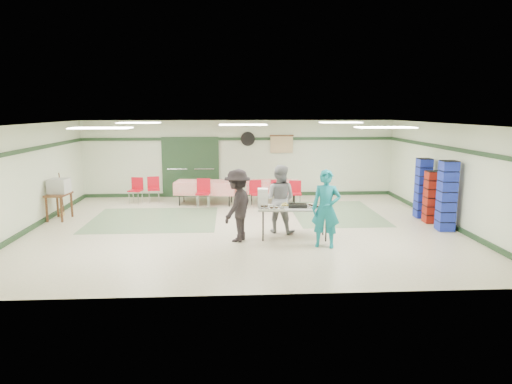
{
  "coord_description": "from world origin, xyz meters",
  "views": [
    {
      "loc": [
        -0.34,
        -11.69,
        3.04
      ],
      "look_at": [
        0.32,
        -0.3,
        0.99
      ],
      "focal_mm": 32.0,
      "sensor_mm": 36.0,
      "label": 1
    }
  ],
  "objects": [
    {
      "name": "sheet_tray_right",
      "position": [
        1.73,
        -1.17,
        0.77
      ],
      "size": [
        0.58,
        0.46,
        0.02
      ],
      "primitive_type": "cube",
      "rotation": [
        0.0,
        0.0,
        -0.08
      ],
      "color": "silver",
      "rests_on": "serving_table"
    },
    {
      "name": "trim_left",
      "position": [
        -5.47,
        0.0,
        2.05
      ],
      "size": [
        0.06,
        9.0,
        0.1
      ],
      "primitive_type": "cube",
      "rotation": [
        0.0,
        0.0,
        1.57
      ],
      "color": "#1E371E",
      "rests_on": "wall_back"
    },
    {
      "name": "chair_a",
      "position": [
        1.18,
        2.51,
        0.53
      ],
      "size": [
        0.5,
        0.5,
        0.86
      ],
      "rotation": [
        0.0,
        0.0,
        0.29
      ],
      "color": "red",
      "rests_on": "floor"
    },
    {
      "name": "double_door_right",
      "position": [
        -1.25,
        4.44,
        1.05
      ],
      "size": [
        0.9,
        0.06,
        2.1
      ],
      "primitive_type": "cube",
      "color": "gray",
      "rests_on": "floor"
    },
    {
      "name": "scroll_banner",
      "position": [
        1.5,
        4.44,
        1.85
      ],
      "size": [
        0.8,
        0.02,
        0.6
      ],
      "primitive_type": "cube",
      "color": "tan",
      "rests_on": "wall_back"
    },
    {
      "name": "trim_back",
      "position": [
        0.0,
        4.47,
        2.05
      ],
      "size": [
        11.0,
        0.06,
        0.1
      ],
      "primitive_type": "cube",
      "color": "#1E371E",
      "rests_on": "wall_back"
    },
    {
      "name": "dining_table_a",
      "position": [
        1.06,
        3.08,
        0.57
      ],
      "size": [
        1.75,
        0.89,
        0.77
      ],
      "rotation": [
        0.0,
        0.0,
        -0.08
      ],
      "color": "red",
      "rests_on": "floor"
    },
    {
      "name": "baseboard_back",
      "position": [
        0.0,
        4.47,
        0.06
      ],
      "size": [
        11.0,
        0.06,
        0.12
      ],
      "primitive_type": "cube",
      "color": "#1E371E",
      "rests_on": "floor"
    },
    {
      "name": "double_door_left",
      "position": [
        -2.2,
        4.44,
        1.05
      ],
      "size": [
        0.9,
        0.06,
        2.1
      ],
      "primitive_type": "cube",
      "color": "gray",
      "rests_on": "floor"
    },
    {
      "name": "printer_table",
      "position": [
        -5.15,
        1.16,
        0.63
      ],
      "size": [
        0.58,
        0.84,
        0.74
      ],
      "rotation": [
        0.0,
        0.0,
        -0.09
      ],
      "color": "brown",
      "rests_on": "floor"
    },
    {
      "name": "volunteer_dark",
      "position": [
        -0.17,
        -1.26,
        0.85
      ],
      "size": [
        1.03,
        1.26,
        1.7
      ],
      "primitive_type": "imported",
      "rotation": [
        0.0,
        0.0,
        -2.0
      ],
      "color": "black",
      "rests_on": "floor"
    },
    {
      "name": "baking_pan",
      "position": [
        1.27,
        -1.11,
        0.8
      ],
      "size": [
        0.46,
        0.31,
        0.08
      ],
      "primitive_type": "cube",
      "rotation": [
        0.0,
        0.0,
        -0.08
      ],
      "color": "black",
      "rests_on": "serving_table"
    },
    {
      "name": "wall_left",
      "position": [
        -5.5,
        0.0,
        1.35
      ],
      "size": [
        0.0,
        9.0,
        9.0
      ],
      "primitive_type": "plane",
      "rotation": [
        1.57,
        0.0,
        1.57
      ],
      "color": "beige",
      "rests_on": "floor"
    },
    {
      "name": "broom",
      "position": [
        -5.23,
        1.61,
        0.66
      ],
      "size": [
        0.08,
        0.21,
        1.26
      ],
      "primitive_type": "cylinder",
      "rotation": [
        0.14,
        0.0,
        -0.23
      ],
      "color": "brown",
      "rests_on": "floor"
    },
    {
      "name": "door_frame",
      "position": [
        -1.73,
        4.42,
        1.05
      ],
      "size": [
        2.0,
        0.03,
        2.15
      ],
      "primitive_type": "cube",
      "color": "#1E371E",
      "rests_on": "floor"
    },
    {
      "name": "crate_stack_blue_a",
      "position": [
        5.15,
        -0.63,
        0.9
      ],
      "size": [
        0.42,
        0.42,
        1.8
      ],
      "primitive_type": "cube",
      "rotation": [
        0.0,
        0.0,
        -0.06
      ],
      "color": "#1B26A7",
      "rests_on": "floor"
    },
    {
      "name": "chair_loose_a",
      "position": [
        -2.91,
        3.56,
        0.52
      ],
      "size": [
        0.46,
        0.46,
        0.85
      ],
      "rotation": [
        0.0,
        0.0,
        0.19
      ],
      "color": "red",
      "rests_on": "floor"
    },
    {
      "name": "wall_front",
      "position": [
        0.0,
        -4.5,
        1.35
      ],
      "size": [
        11.0,
        0.0,
        11.0
      ],
      "primitive_type": "plane",
      "rotation": [
        -1.57,
        0.0,
        0.0
      ],
      "color": "beige",
      "rests_on": "floor"
    },
    {
      "name": "wall_back",
      "position": [
        0.0,
        4.5,
        1.35
      ],
      "size": [
        11.0,
        0.0,
        11.0
      ],
      "primitive_type": "plane",
      "rotation": [
        1.57,
        0.0,
        0.0
      ],
      "color": "beige",
      "rests_on": "floor"
    },
    {
      "name": "baseboard_left",
      "position": [
        -5.47,
        0.0,
        0.06
      ],
      "size": [
        0.06,
        9.0,
        0.12
      ],
      "primitive_type": "cube",
      "rotation": [
        0.0,
        0.0,
        1.57
      ],
      "color": "#1E371E",
      "rests_on": "floor"
    },
    {
      "name": "chair_c",
      "position": [
        1.73,
        2.51,
        0.51
      ],
      "size": [
        0.42,
        0.42,
        0.83
      ],
      "rotation": [
        0.0,
        0.0,
        -0.09
      ],
      "color": "red",
      "rests_on": "floor"
    },
    {
      "name": "dining_table_b",
      "position": [
        -1.14,
        3.08,
        0.57
      ],
      "size": [
        2.04,
        1.1,
        0.77
      ],
      "rotation": [
        0.0,
        0.0,
        -0.13
      ],
      "color": "red",
      "rests_on": "floor"
    },
    {
      "name": "crate_stack_blue_b",
      "position": [
        5.15,
        0.81,
        0.85
      ],
      "size": [
        0.39,
        0.39,
        1.71
      ],
      "primitive_type": "cube",
      "rotation": [
        0.0,
        0.0,
        -0.04
      ],
      "color": "#1B26A7",
      "rests_on": "floor"
    },
    {
      "name": "chair_loose_b",
      "position": [
        -3.44,
        3.36,
        0.52
      ],
      "size": [
        0.47,
        0.47,
        0.85
      ],
      "rotation": [
        0.0,
        0.0,
        -0.22
      ],
      "color": "red",
      "rests_on": "floor"
    },
    {
      "name": "ceiling",
      "position": [
        0.0,
        0.0,
        2.7
      ],
      "size": [
        11.0,
        11.0,
        0.0
      ],
      "primitive_type": "plane",
      "rotation": [
        3.14,
        0.0,
        0.0
      ],
      "color": "white",
      "rests_on": "wall_back"
    },
    {
      "name": "volunteer_grey",
      "position": [
        0.89,
        -0.54,
        0.86
      ],
      "size": [
        1.02,
        0.93,
        1.71
      ],
      "primitive_type": "imported",
      "rotation": [
        0.0,
        0.0,
        2.73
      ],
      "color": "gray",
      "rests_on": "floor"
    },
    {
      "name": "foam_box_stack",
      "position": [
        0.44,
        -1.02,
        0.98
      ],
      "size": [
        0.26,
        0.24,
        0.45
      ],
      "primitive_type": "cube",
      "rotation": [
        0.0,
        0.0,
        -0.08
      ],
      "color": "white",
      "rests_on": "serving_table"
    },
    {
      "name": "wall_right",
      "position": [
        5.5,
        0.0,
        1.35
      ],
      "size": [
        0.0,
        9.0,
        9.0
      ],
      "primitive_type": "plane",
      "rotation": [
        1.57,
        0.0,
        -1.57
      ],
      "color": "beige",
      "rests_on": "floor"
    },
    {
      "name": "floor",
      "position": [
        0.0,
        0.0,
        0.0
      ],
      "size": [
        11.0,
        11.0,
        0.0
      ],
      "primitive_type": "plane",
      "color": "beige",
      "rests_on": "ground"
    },
    {
      "name": "sheet_tray_mid",
      "position": [
        1.04,
        -0.99,
        0.77
      ],
      "size": [
        0.6,
        0.48,
        0.02
      ],
      "primitive_type": "cube",
      "rotation": [
        0.0,
        0.0,
        -0.08
      ],
      "color": "silver",
      "rests_on": "serving_table"
    },
    {
      "name": "office_printer",
      "position": [
        -5.15,
        1.23,
        0.95
      ],
      "size": [
        0.56,
        0.5,
        0.41
      ],
      "primitive_type": "cube",
      "rotation": [
        0.0,
        0.0,
        -0.1
      ],
      "color": "#A7A7A3",
      "rests_on": "printer_table"
    },
    {
      "name": "chair_b",
      "position": [
        0.48,
        2.51,
        0.52
      ],
      "size": [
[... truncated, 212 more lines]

